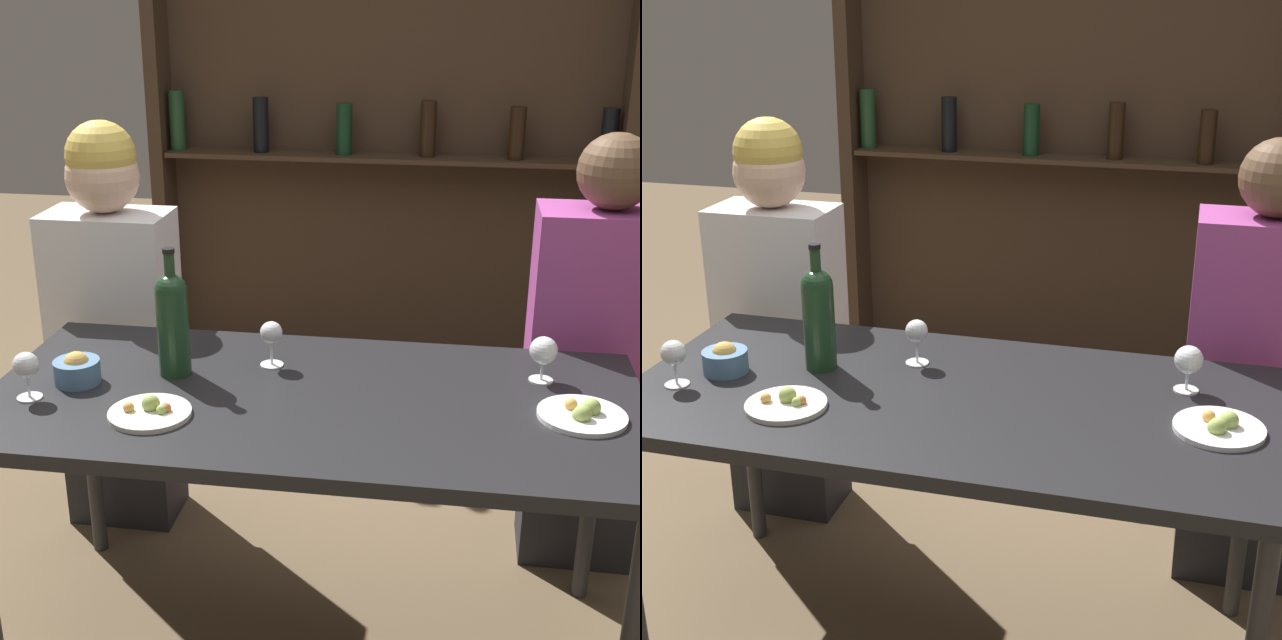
{
  "view_description": "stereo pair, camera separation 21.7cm",
  "coord_description": "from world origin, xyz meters",
  "views": [
    {
      "loc": [
        0.32,
        -1.89,
        1.64
      ],
      "look_at": [
        0.0,
        0.11,
        0.88
      ],
      "focal_mm": 50.0,
      "sensor_mm": 36.0,
      "label": 1
    },
    {
      "loc": [
        0.53,
        -1.85,
        1.64
      ],
      "look_at": [
        0.0,
        0.11,
        0.88
      ],
      "focal_mm": 50.0,
      "sensor_mm": 36.0,
      "label": 2
    }
  ],
  "objects": [
    {
      "name": "food_plate_1",
      "position": [
        0.62,
        -0.03,
        0.74
      ],
      "size": [
        0.2,
        0.2,
        0.05
      ],
      "color": "white",
      "rests_on": "dining_table"
    },
    {
      "name": "seated_person_right",
      "position": [
        0.73,
        0.54,
        0.61
      ],
      "size": [
        0.38,
        0.22,
        1.28
      ],
      "color": "#26262B",
      "rests_on": "ground_plane"
    },
    {
      "name": "wine_rack_wall",
      "position": [
        -0.0,
        1.97,
        1.06
      ],
      "size": [
        2.05,
        0.21,
        2.09
      ],
      "color": "#38281C",
      "rests_on": "ground_plane"
    },
    {
      "name": "dining_table",
      "position": [
        0.0,
        0.0,
        0.67
      ],
      "size": [
        1.56,
        0.75,
        0.73
      ],
      "color": "black",
      "rests_on": "ground_plane"
    },
    {
      "name": "wine_glass_1",
      "position": [
        -0.66,
        -0.12,
        0.81
      ],
      "size": [
        0.06,
        0.06,
        0.12
      ],
      "color": "silver",
      "rests_on": "dining_table"
    },
    {
      "name": "wine_glass_0",
      "position": [
        -0.13,
        0.16,
        0.81
      ],
      "size": [
        0.06,
        0.06,
        0.12
      ],
      "color": "silver",
      "rests_on": "dining_table"
    },
    {
      "name": "seated_person_left",
      "position": [
        -0.71,
        0.54,
        0.64
      ],
      "size": [
        0.37,
        0.22,
        1.28
      ],
      "color": "#26262B",
      "rests_on": "ground_plane"
    },
    {
      "name": "snack_bowl",
      "position": [
        -0.58,
        -0.02,
        0.76
      ],
      "size": [
        0.11,
        0.11,
        0.08
      ],
      "color": "#4C7299",
      "rests_on": "dining_table"
    },
    {
      "name": "food_plate_0",
      "position": [
        -0.35,
        -0.16,
        0.74
      ],
      "size": [
        0.19,
        0.19,
        0.05
      ],
      "color": "silver",
      "rests_on": "dining_table"
    },
    {
      "name": "wine_bottle",
      "position": [
        -0.36,
        0.07,
        0.87
      ],
      "size": [
        0.08,
        0.08,
        0.33
      ],
      "color": "#19381E",
      "rests_on": "dining_table"
    },
    {
      "name": "wine_glass_2",
      "position": [
        0.54,
        0.17,
        0.8
      ],
      "size": [
        0.07,
        0.07,
        0.12
      ],
      "color": "silver",
      "rests_on": "dining_table"
    }
  ]
}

